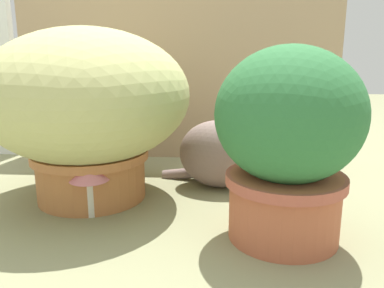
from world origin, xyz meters
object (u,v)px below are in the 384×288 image
(grass_planter, at_px, (87,104))
(mushroom_ornament_pink, at_px, (89,175))
(cat, at_px, (224,151))
(mushroom_ornament_red, at_px, (87,175))
(leafy_planter, at_px, (288,139))

(grass_planter, distance_m, mushroom_ornament_pink, 0.22)
(grass_planter, bearing_deg, cat, 16.15)
(grass_planter, relative_size, mushroom_ornament_red, 4.16)
(grass_planter, distance_m, mushroom_ornament_red, 0.21)
(grass_planter, relative_size, cat, 1.60)
(leafy_planter, bearing_deg, mushroom_ornament_pink, 169.25)
(grass_planter, relative_size, leafy_planter, 1.32)
(leafy_planter, xyz_separation_m, mushroom_ornament_pink, (-0.50, 0.09, -0.13))
(leafy_planter, bearing_deg, mushroom_ornament_red, 165.91)
(leafy_planter, relative_size, cat, 1.22)
(cat, relative_size, mushroom_ornament_pink, 2.39)
(cat, xyz_separation_m, mushroom_ornament_pink, (-0.36, -0.25, -0.01))
(mushroom_ornament_red, bearing_deg, grass_planter, 101.68)
(mushroom_ornament_pink, bearing_deg, cat, 34.95)
(leafy_planter, relative_size, mushroom_ornament_pink, 2.91)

